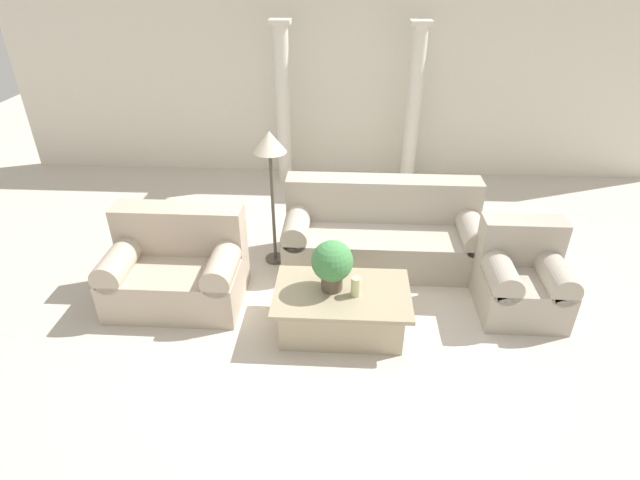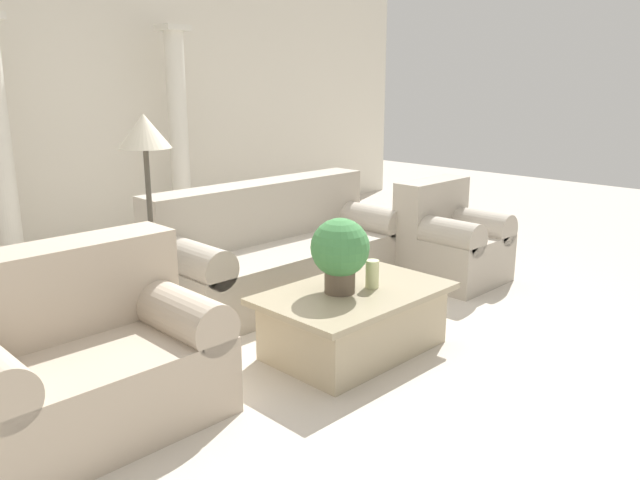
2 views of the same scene
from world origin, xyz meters
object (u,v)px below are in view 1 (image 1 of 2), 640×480
at_px(sofa_long, 382,232).
at_px(armchair, 521,276).
at_px(potted_plant, 332,263).
at_px(coffee_table, 342,309).
at_px(loveseat, 177,266).
at_px(floor_lamp, 270,153).

distance_m(sofa_long, armchair, 1.53).
xyz_separation_m(sofa_long, armchair, (1.30, -0.80, 0.01)).
height_order(potted_plant, armchair, potted_plant).
relative_size(sofa_long, coffee_table, 1.74).
relative_size(sofa_long, loveseat, 1.67).
height_order(sofa_long, floor_lamp, floor_lamp).
bearing_deg(armchair, sofa_long, 148.37).
bearing_deg(sofa_long, coffee_table, -109.07).
relative_size(loveseat, potted_plant, 2.67).
bearing_deg(potted_plant, loveseat, 166.83).
xyz_separation_m(loveseat, floor_lamp, (0.87, 0.74, 0.93)).
distance_m(coffee_table, potted_plant, 0.49).
relative_size(loveseat, armchair, 1.47).
relative_size(sofa_long, potted_plant, 4.47).
height_order(coffee_table, armchair, armchair).
distance_m(loveseat, floor_lamp, 1.47).
distance_m(sofa_long, loveseat, 2.23).
bearing_deg(coffee_table, sofa_long, 70.93).
xyz_separation_m(sofa_long, loveseat, (-2.07, -0.82, 0.01)).
bearing_deg(coffee_table, armchair, 13.79).
relative_size(sofa_long, armchair, 2.46).
bearing_deg(coffee_table, loveseat, 166.12).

